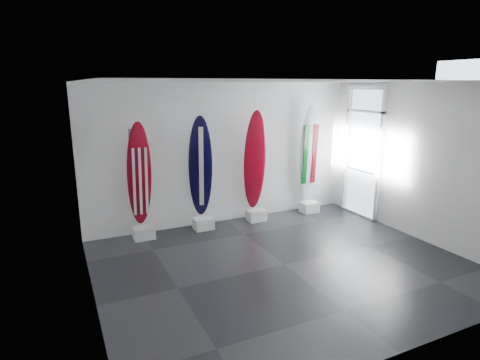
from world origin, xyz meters
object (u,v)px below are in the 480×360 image
surfboard_usa (139,175)px  surfboard_italy (309,154)px  surfboard_swiss (255,161)px  surfboard_navy (201,167)px

surfboard_usa → surfboard_italy: surfboard_italy is taller
surfboard_italy → surfboard_swiss: bearing=-178.8°
surfboard_usa → surfboard_swiss: bearing=-0.6°
surfboard_italy → surfboard_usa: bearing=-178.8°
surfboard_usa → surfboard_italy: 3.91m
surfboard_usa → surfboard_italy: (3.91, 0.00, 0.11)m
surfboard_italy → surfboard_navy: bearing=-178.8°
surfboard_navy → surfboard_italy: bearing=15.3°
surfboard_navy → surfboard_italy: (2.66, 0.00, 0.07)m
surfboard_navy → surfboard_swiss: size_ratio=0.97×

